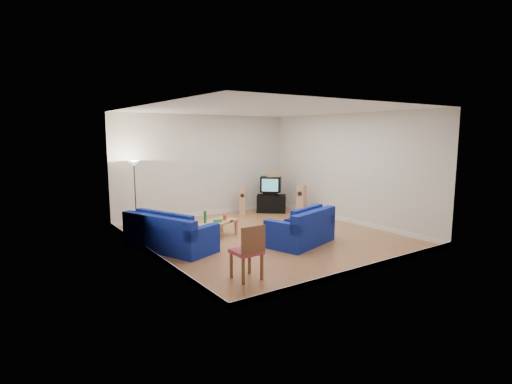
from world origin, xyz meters
TOP-DOWN VIEW (x-y plane):
  - room at (0.00, 0.00)m, footprint 6.01×6.51m
  - sofa_three_seat at (-2.51, 0.25)m, footprint 1.66×2.34m
  - sofa_loveseat at (0.30, -1.11)m, footprint 1.90×1.40m
  - coffee_table at (-1.12, 0.56)m, footprint 1.29×0.96m
  - bottle at (-1.42, 0.55)m, footprint 0.09×0.09m
  - tissue_box at (-1.12, 0.46)m, footprint 0.20×0.11m
  - red_canister at (-0.84, 0.59)m, footprint 0.13×0.13m
  - remote at (-0.76, 0.39)m, footprint 0.15×0.14m
  - tv_stand at (2.04, 2.46)m, footprint 1.07×1.01m
  - av_receiver at (2.03, 2.52)m, footprint 0.52×0.54m
  - television at (2.06, 2.52)m, footprint 0.82×0.81m
  - centre_speaker at (2.10, 2.43)m, footprint 0.46×0.28m
  - speaker_left at (1.06, 2.70)m, footprint 0.32×0.33m
  - speaker_right at (2.45, 1.40)m, footprint 0.37×0.34m
  - floor_lamp at (-2.45, 2.70)m, footprint 0.32×0.32m
  - dining_chair at (-2.06, -2.37)m, footprint 0.49×0.49m

SIDE VIEW (x-z plane):
  - tv_stand at x=2.04m, z-range 0.00..0.58m
  - sofa_three_seat at x=-2.51m, z-range -0.11..0.72m
  - sofa_loveseat at x=0.30m, z-range -0.10..0.74m
  - coffee_table at x=-1.12m, z-range 0.16..0.58m
  - remote at x=-0.76m, z-range 0.42..0.44m
  - speaker_left at x=1.06m, z-range 0.00..0.87m
  - tissue_box at x=-1.12m, z-range 0.42..0.50m
  - red_canister at x=-0.84m, z-range 0.42..0.55m
  - speaker_right at x=2.45m, z-range 0.00..1.01m
  - dining_chair at x=-2.06m, z-range 0.06..1.08m
  - bottle at x=-1.42m, z-range 0.42..0.73m
  - av_receiver at x=2.03m, z-range 0.58..0.68m
  - television at x=2.06m, z-range 0.68..1.19m
  - centre_speaker at x=2.10m, z-range 1.19..1.34m
  - room at x=0.00m, z-range -0.06..3.15m
  - floor_lamp at x=-2.45m, z-range 0.61..2.49m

